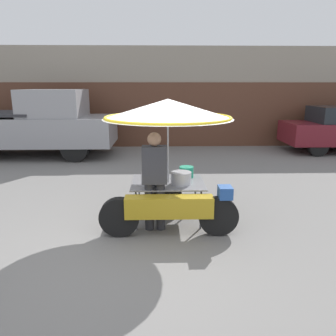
% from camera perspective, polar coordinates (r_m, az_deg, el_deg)
% --- Properties ---
extents(ground_plane, '(36.00, 36.00, 0.00)m').
position_cam_1_polar(ground_plane, '(4.88, -5.66, -13.16)').
color(ground_plane, slate).
extents(shopfront_building, '(28.00, 2.06, 3.59)m').
position_cam_1_polar(shopfront_building, '(13.18, -3.14, 12.25)').
color(shopfront_building, gray).
rests_on(shopfront_building, ground).
extents(vendor_motorcycle_cart, '(2.11, 2.09, 2.03)m').
position_cam_1_polar(vendor_motorcycle_cart, '(5.23, 0.06, 7.31)').
color(vendor_motorcycle_cart, black).
rests_on(vendor_motorcycle_cart, ground).
extents(vendor_person, '(0.38, 0.22, 1.56)m').
position_cam_1_polar(vendor_person, '(5.04, -2.34, -1.54)').
color(vendor_person, '#2D2D33').
rests_on(vendor_person, ground).
extents(pickup_truck, '(5.35, 1.98, 2.11)m').
position_cam_1_polar(pickup_truck, '(11.31, -22.38, 6.97)').
color(pickup_truck, black).
rests_on(pickup_truck, ground).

